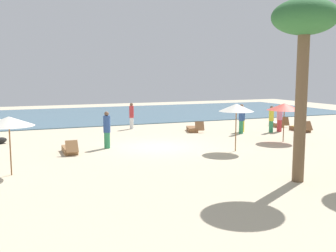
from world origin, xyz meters
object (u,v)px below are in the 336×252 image
Objects in this scene: person_1 at (241,118)px; person_3 at (242,118)px; person_0 at (107,130)px; lounger_0 at (301,129)px; person_4 at (271,119)px; lounger_2 at (277,124)px; umbrella_1 at (236,108)px; umbrella_0 at (284,107)px; person_5 at (280,118)px; palm_1 at (304,28)px; lounger_1 at (70,150)px; person_2 at (132,116)px; lounger_3 at (193,129)px; umbrella_2 at (9,121)px; dog at (0,140)px.

person_3 is (0.50, 0.68, -0.09)m from person_1.
lounger_0 is at bearing 4.49° from person_0.
lounger_2 is at bearing 45.36° from person_4.
lounger_2 is (7.67, 6.75, -1.98)m from umbrella_1.
lounger_2 is 1.00× the size of person_4.
person_0 is at bearing -175.51° from lounger_0.
lounger_0 is at bearing 37.82° from umbrella_0.
person_5 is (-1.40, 0.42, 0.73)m from lounger_0.
palm_1 is (-6.38, -10.16, 4.46)m from person_4.
person_1 is 12.04m from palm_1.
person_0 reaches higher than lounger_1.
person_2 is (-2.45, 9.50, -1.23)m from umbrella_1.
lounger_2 is 10.52m from person_2.
person_3 reaches higher than lounger_0.
person_5 is at bearing -124.62° from lounger_2.
lounger_3 is at bearing 157.27° from person_5.
person_1 is at bearing 176.97° from person_5.
person_1 is at bearing 173.87° from person_4.
lounger_1 is at bearing -171.58° from person_4.
umbrella_2 reaches higher than lounger_2.
palm_1 is (9.45, -4.79, 3.29)m from umbrella_2.
person_1 is 14.33m from dog.
lounger_1 is at bearing -174.02° from lounger_0.
lounger_1 is 8.71m from person_2.
lounger_0 is 1.64m from person_5.
lounger_2 is 0.98× the size of lounger_3.
lounger_2 is at bearing 0.52° from dog.
person_2 is at bearing 62.92° from person_0.
dog is at bearing 129.17° from palm_1.
person_0 is at bearing -172.96° from person_5.
person_1 reaches higher than person_5.
lounger_2 is at bearing 24.71° from person_1.
lounger_1 is at bearing -51.59° from dog.
umbrella_2 is 0.35× the size of palm_1.
person_0 is at bearing -151.11° from lounger_3.
person_2 is 8.92m from dog.
umbrella_2 reaches higher than lounger_3.
lounger_0 is 13.37m from person_0.
person_1 is 2.15m from person_4.
person_1 reaches higher than dog.
person_0 is 11.99m from person_5.
person_3 is (-3.83, -1.32, 0.71)m from lounger_2.
umbrella_0 is 3.67m from person_4.
lounger_0 is 13.97m from palm_1.
lounger_2 is at bearing -15.23° from person_2.
person_3 reaches higher than person_4.
person_3 is at bearing 160.63° from person_5.
dog is (-18.44, 2.40, 0.02)m from lounger_0.
umbrella_0 is 9.89m from person_0.
umbrella_0 is 4.21m from person_3.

